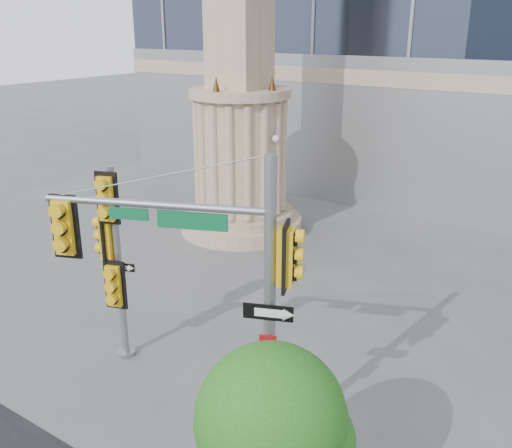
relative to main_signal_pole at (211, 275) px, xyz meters
The scene contains 5 objects.
ground 3.36m from the main_signal_pole, 115.31° to the left, with size 120.00×120.00×0.00m, color #545456.
monument 11.51m from the main_signal_pole, 123.33° to the left, with size 4.40×4.40×16.60m.
main_signal_pole is the anchor object (origin of this frame).
secondary_signal_pole 3.71m from the main_signal_pole, 164.00° to the left, with size 0.83×0.59×4.44m.
street_tree 2.68m from the main_signal_pole, 32.25° to the right, with size 2.10×2.05×3.27m.
Camera 1 is at (5.56, -7.01, 7.19)m, focal length 40.00 mm.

